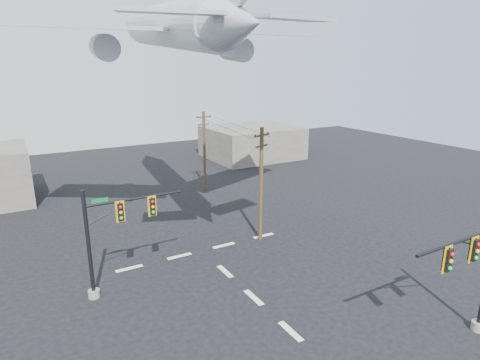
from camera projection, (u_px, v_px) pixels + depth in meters
ground at (291, 331)px, 22.88m from camera, size 120.00×120.00×0.00m
lane_markings at (243, 288)px, 27.32m from camera, size 14.00×21.20×0.01m
signal_mast_near at (475, 275)px, 21.20m from camera, size 6.87×0.81×7.34m
signal_mast_far at (110, 238)px, 25.79m from camera, size 6.66×0.81×7.34m
utility_pole_a at (261, 183)px, 33.55m from camera, size 1.88×0.83×9.84m
utility_pole_b at (204, 150)px, 47.65m from camera, size 1.93×0.35×9.54m
power_lines at (227, 125)px, 39.53m from camera, size 3.87×15.67×0.03m
airliner at (172, 27)px, 31.91m from camera, size 29.81×31.49×8.25m
building_right at (252, 142)px, 66.09m from camera, size 14.00×12.00×5.00m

